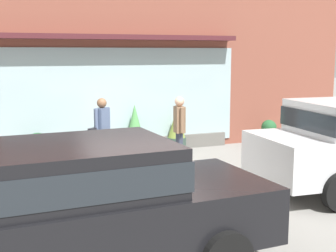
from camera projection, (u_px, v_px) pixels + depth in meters
name	position (u px, v px, depth m)	size (l,w,h in m)	color
ground_plane	(149.00, 184.00, 9.04)	(60.00, 60.00, 0.00)	gray
curb_strip	(153.00, 184.00, 8.85)	(14.00, 0.24, 0.12)	#B2B2AD
storefront	(107.00, 64.00, 11.62)	(14.00, 0.81, 4.56)	brown
fire_hydrant	(135.00, 155.00, 9.69)	(0.42, 0.40, 0.84)	#B2B2B7
pedestrian_with_handbag	(102.00, 129.00, 10.03)	(0.56, 0.47, 1.57)	#333847
pedestrian_passerby	(179.00, 127.00, 10.31)	(0.22, 0.45, 1.57)	#333847
parked_car_black	(73.00, 202.00, 5.24)	(4.54, 2.07, 1.54)	black
potted_plant_window_center	(135.00, 130.00, 11.70)	(0.50, 0.50, 1.25)	#9E6042
potted_plant_window_right	(269.00, 131.00, 12.74)	(0.41, 0.41, 0.72)	#33473D
potted_plant_by_entrance	(177.00, 131.00, 12.08)	(0.50, 0.50, 1.08)	#33473D
potted_plant_window_left	(38.00, 148.00, 10.51)	(0.55, 0.55, 0.75)	#9E6042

